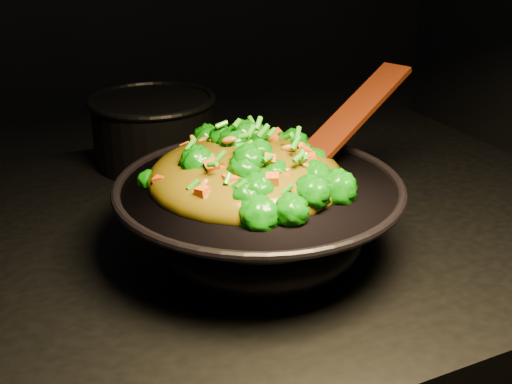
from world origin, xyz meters
name	(u,v)px	position (x,y,z in m)	size (l,w,h in m)	color
wok	(259,220)	(-0.07, -0.11, 0.96)	(0.41, 0.41, 0.12)	black
stir_fry	(246,149)	(-0.08, -0.09, 1.07)	(0.29, 0.29, 0.10)	#0C5A06
spatula	(342,126)	(0.09, -0.08, 1.07)	(0.34, 0.05, 0.01)	#321404
back_pot	(154,130)	(-0.10, 0.32, 0.97)	(0.24, 0.24, 0.14)	black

